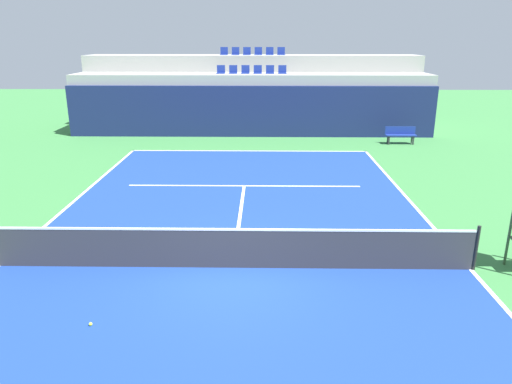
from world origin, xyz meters
TOP-DOWN VIEW (x-y plane):
  - ground_plane at (0.00, 0.00)m, footprint 80.00×80.00m
  - court_surface at (0.00, 0.00)m, footprint 11.00×24.00m
  - baseline_far at (0.00, 11.95)m, footprint 11.00×0.10m
  - sideline_right at (5.45, 0.00)m, footprint 0.10×24.00m
  - service_line_far at (0.00, 6.40)m, footprint 8.26×0.10m
  - centre_service_line at (0.00, 3.20)m, footprint 0.10×6.40m
  - back_wall at (0.00, 15.45)m, footprint 19.40×0.30m
  - stands_tier_lower at (0.00, 16.80)m, footprint 19.40×2.40m
  - stands_tier_upper at (0.00, 19.20)m, footprint 19.40×2.40m
  - seating_row_lower at (-0.00, 16.90)m, footprint 3.79×0.44m
  - seating_row_upper at (-0.00, 19.30)m, footprint 3.79×0.44m
  - tennis_net at (0.00, 0.00)m, footprint 11.08×0.08m
  - player_bench at (7.50, 13.74)m, footprint 1.50×0.40m
  - tennis_ball_0 at (-2.47, -2.39)m, footprint 0.07×0.07m

SIDE VIEW (x-z plane):
  - ground_plane at x=0.00m, z-range 0.00..0.00m
  - court_surface at x=0.00m, z-range 0.00..0.01m
  - baseline_far at x=0.00m, z-range 0.01..0.01m
  - sideline_right at x=5.45m, z-range 0.01..0.01m
  - service_line_far at x=0.00m, z-range 0.01..0.01m
  - centre_service_line at x=0.00m, z-range 0.01..0.01m
  - tennis_ball_0 at x=-2.47m, z-range 0.01..0.08m
  - player_bench at x=7.50m, z-range 0.08..0.93m
  - tennis_net at x=0.00m, z-range -0.03..1.04m
  - back_wall at x=0.00m, z-range 0.00..2.67m
  - stands_tier_lower at x=0.00m, z-range 0.00..3.20m
  - stands_tier_upper at x=0.00m, z-range 0.00..4.10m
  - seating_row_lower at x=0.00m, z-range 3.10..3.54m
  - seating_row_upper at x=0.00m, z-range 4.00..4.44m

